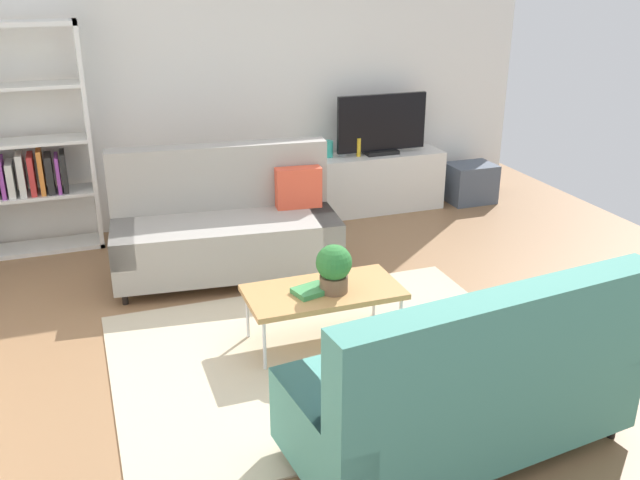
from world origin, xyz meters
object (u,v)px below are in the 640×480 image
object	(u,v)px
tv_console	(379,182)
bookshelf	(27,151)
couch_green	(464,386)
coffee_table	(323,293)
vase_1	(343,147)
potted_plant	(334,267)
couch_beige	(226,226)
bottle_0	(359,147)
storage_trunk	(470,183)
tv	(382,125)
table_book_0	(311,291)
vase_0	(328,149)

from	to	relation	value
tv_console	bookshelf	bearing A→B (deg)	179.67
couch_green	coffee_table	size ratio (longest dim) A/B	1.80
couch_green	vase_1	xyz separation A→B (m)	(0.86, 4.01, 0.29)
tv_console	potted_plant	size ratio (longest dim) A/B	4.04
couch_green	bookshelf	size ratio (longest dim) A/B	0.94
couch_beige	bottle_0	xyz separation A→B (m)	(1.68, 1.08, 0.30)
storage_trunk	vase_1	distance (m)	1.61
bottle_0	potted_plant	bearing A→B (deg)	-116.03
bookshelf	potted_plant	distance (m)	3.31
tv	table_book_0	distance (m)	3.09
tv_console	storage_trunk	distance (m)	1.11
bookshelf	tv	bearing A→B (deg)	-0.65
tv	couch_beige	bearing A→B (deg)	-150.58
tv_console	bottle_0	size ratio (longest dim) A/B	7.09
bookshelf	vase_0	xyz separation A→B (m)	(2.94, 0.03, -0.24)
storage_trunk	vase_1	world-z (taller)	vase_1
potted_plant	bottle_0	size ratio (longest dim) A/B	1.75
tv_console	vase_1	world-z (taller)	vase_1
couch_green	tv_console	bearing A→B (deg)	65.67
vase_0	potted_plant	bearing A→B (deg)	-109.48
storage_trunk	vase_0	size ratio (longest dim) A/B	3.00
tv	vase_1	distance (m)	0.48
tv	coffee_table	bearing A→B (deg)	-121.97
tv	potted_plant	xyz separation A→B (m)	(-1.51, -2.57, -0.35)
vase_1	tv_console	bearing A→B (deg)	-6.84
couch_green	bottle_0	distance (m)	4.06
storage_trunk	potted_plant	xyz separation A→B (m)	(-2.61, -2.49, 0.38)
tv_console	vase_0	size ratio (longest dim) A/B	8.07
couch_beige	coffee_table	bearing A→B (deg)	110.82
coffee_table	potted_plant	distance (m)	0.23
tv_console	potted_plant	bearing A→B (deg)	-120.30
storage_trunk	tv	bearing A→B (deg)	175.84
coffee_table	storage_trunk	xyz separation A→B (m)	(2.67, 2.44, -0.17)
couch_beige	vase_0	size ratio (longest dim) A/B	11.38
tv	vase_0	xyz separation A→B (m)	(-0.58, 0.07, -0.23)
coffee_table	bottle_0	distance (m)	2.84
potted_plant	vase_1	distance (m)	2.86
potted_plant	bookshelf	bearing A→B (deg)	127.51
vase_0	table_book_0	bearing A→B (deg)	-112.68
coffee_table	potted_plant	size ratio (longest dim) A/B	3.18
bookshelf	bottle_0	size ratio (longest dim) A/B	10.63
coffee_table	vase_0	size ratio (longest dim) A/B	6.34
storage_trunk	couch_beige	bearing A→B (deg)	-161.51
couch_green	table_book_0	world-z (taller)	couch_green
coffee_table	vase_1	bearing A→B (deg)	65.94
vase_1	table_book_0	bearing A→B (deg)	-115.65
couch_green	vase_1	size ratio (longest dim) A/B	10.73
couch_beige	table_book_0	world-z (taller)	couch_beige
potted_plant	coffee_table	bearing A→B (deg)	138.02
tv_console	bookshelf	world-z (taller)	bookshelf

